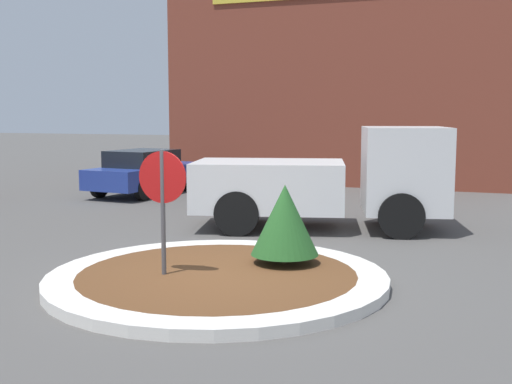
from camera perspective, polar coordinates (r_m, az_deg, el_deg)
The scene contains 7 objects.
ground_plane at distance 9.90m, azimuth -3.44°, elevation -8.09°, with size 120.00×120.00×0.00m, color #514F4C.
traffic_island at distance 9.88m, azimuth -3.44°, elevation -7.64°, with size 5.18×5.18×0.16m.
stop_sign at distance 9.64m, azimuth -8.30°, elevation 0.02°, with size 0.78×0.07×2.04m.
island_shrub at distance 10.33m, azimuth 2.58°, elevation -2.47°, with size 1.10×1.10×1.28m.
utility_truck at distance 14.33m, azimuth 6.65°, elevation 1.10°, with size 5.86×3.40×2.28m.
storefront_building at distance 25.65m, azimuth 8.20°, elevation 9.88°, with size 12.58×6.07×7.78m.
parked_sedan_blue at distance 20.76m, azimuth -9.78°, elevation 1.80°, with size 2.21×4.49×1.43m.
Camera 1 is at (3.81, -8.77, 2.58)m, focal length 45.00 mm.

